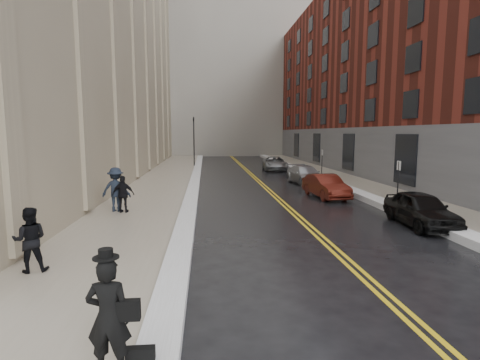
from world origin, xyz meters
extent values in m
plane|color=black|center=(0.00, 0.00, 0.00)|extent=(160.00, 160.00, 0.00)
cube|color=gray|center=(-4.50, 16.00, 0.07)|extent=(4.00, 64.00, 0.15)
cube|color=gray|center=(9.00, 16.00, 0.07)|extent=(3.00, 64.00, 0.15)
cube|color=gold|center=(2.38, 16.00, 0.00)|extent=(0.12, 64.00, 0.01)
cube|color=gold|center=(2.62, 16.00, 0.00)|extent=(0.12, 64.00, 0.01)
cube|color=white|center=(-2.20, 16.00, 0.13)|extent=(0.70, 60.80, 0.26)
cube|color=white|center=(7.15, 16.00, 0.15)|extent=(0.85, 60.80, 0.30)
cube|color=maroon|center=(17.50, 23.00, 9.00)|extent=(14.00, 50.00, 18.00)
cube|color=slate|center=(14.00, 66.00, 22.00)|extent=(22.00, 18.00, 44.00)
cube|color=slate|center=(-12.00, 72.00, 30.00)|extent=(22.00, 18.00, 60.00)
cylinder|color=black|center=(-2.60, 30.00, 2.60)|extent=(0.12, 0.12, 5.20)
imported|color=black|center=(-2.60, 30.00, 4.60)|extent=(0.18, 0.15, 0.90)
cylinder|color=black|center=(7.90, 8.00, 1.10)|extent=(0.06, 0.06, 2.20)
cube|color=white|center=(7.90, 8.00, 2.00)|extent=(0.02, 0.35, 0.45)
cylinder|color=black|center=(7.90, 20.00, 1.10)|extent=(0.06, 0.06, 2.20)
cube|color=white|center=(7.90, 20.00, 2.00)|extent=(0.02, 0.35, 0.45)
imported|color=black|center=(6.80, 4.16, 0.66)|extent=(1.78, 3.98, 1.33)
imported|color=#4C140D|center=(5.20, 10.74, 0.64)|extent=(1.76, 4.02, 1.29)
imported|color=#A0A2A8|center=(5.57, 16.40, 0.64)|extent=(2.28, 4.56, 1.27)
imported|color=gray|center=(5.20, 26.11, 0.65)|extent=(2.49, 4.80, 1.29)
imported|color=black|center=(-2.80, -4.14, 1.01)|extent=(0.64, 0.44, 1.72)
imported|color=black|center=(-5.76, 0.14, 0.96)|extent=(0.91, 0.79, 1.62)
imported|color=#19202D|center=(-5.34, 7.34, 1.12)|extent=(1.31, 0.84, 1.93)
imported|color=black|center=(-4.97, 7.04, 0.95)|extent=(0.97, 0.47, 1.60)
camera|label=1|loc=(-1.42, -9.25, 3.58)|focal=28.00mm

